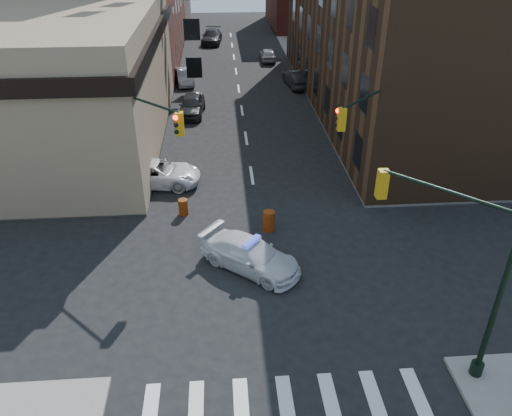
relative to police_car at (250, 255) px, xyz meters
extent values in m
plane|color=black|center=(0.69, -0.59, -0.71)|extent=(140.00, 140.00, 0.00)
cube|color=gray|center=(-22.31, 32.16, -0.63)|extent=(34.00, 54.50, 0.15)
cube|color=gray|center=(23.69, 32.16, -0.63)|extent=(34.00, 54.50, 0.15)
cube|color=#462C1C|center=(13.69, 21.91, 6.29)|extent=(14.00, 34.00, 14.00)
cylinder|color=black|center=(7.49, -6.89, 3.44)|extent=(0.20, 0.20, 8.00)
cylinder|color=black|center=(7.49, -6.89, -0.31)|extent=(0.44, 0.44, 0.50)
cylinder|color=black|center=(5.90, -5.30, 5.94)|extent=(3.27, 3.27, 0.12)
cube|color=#BF8C0C|center=(4.31, -3.71, 5.44)|extent=(0.35, 0.35, 1.05)
sphere|color=#FF0C05|center=(4.47, -3.55, 5.79)|extent=(0.22, 0.22, 0.22)
sphere|color=black|center=(4.47, -3.55, 5.46)|extent=(0.22, 0.22, 0.22)
sphere|color=black|center=(4.47, -3.55, 5.13)|extent=(0.22, 0.22, 0.22)
cylinder|color=black|center=(-6.11, 5.71, 3.44)|extent=(0.20, 0.20, 8.00)
cylinder|color=black|center=(-6.11, 5.71, -0.31)|extent=(0.44, 0.44, 0.50)
cylinder|color=black|center=(-4.51, 4.12, 5.94)|extent=(3.27, 3.27, 0.12)
cube|color=#BF8C0C|center=(-2.92, 2.53, 5.44)|extent=(0.35, 0.35, 1.05)
sphere|color=#FF0C05|center=(-3.08, 2.38, 5.79)|extent=(0.22, 0.22, 0.22)
sphere|color=black|center=(-3.08, 2.38, 5.46)|extent=(0.22, 0.22, 0.22)
sphere|color=black|center=(-3.08, 2.38, 5.13)|extent=(0.22, 0.22, 0.22)
cylinder|color=black|center=(7.49, 5.71, 3.44)|extent=(0.20, 0.20, 8.00)
cylinder|color=black|center=(7.49, 5.71, -0.31)|extent=(0.44, 0.44, 0.50)
cylinder|color=black|center=(5.90, 4.12, 5.94)|extent=(3.27, 3.27, 0.12)
cube|color=#BF8C0C|center=(4.31, 2.53, 5.44)|extent=(0.35, 0.35, 1.05)
sphere|color=#FF0C05|center=(4.16, 2.69, 5.79)|extent=(0.22, 0.22, 0.22)
sphere|color=black|center=(4.16, 2.69, 5.46)|extent=(0.22, 0.22, 0.22)
sphere|color=black|center=(4.16, 2.69, 5.13)|extent=(0.22, 0.22, 0.22)
cylinder|color=black|center=(8.19, 25.41, 0.74)|extent=(0.24, 0.24, 2.60)
sphere|color=#965015|center=(8.19, 25.41, 2.79)|extent=(3.00, 3.00, 3.00)
cylinder|color=black|center=(8.19, 33.41, 0.74)|extent=(0.24, 0.24, 2.60)
sphere|color=#965015|center=(8.19, 33.41, 2.79)|extent=(3.00, 3.00, 3.00)
imported|color=white|center=(0.00, 0.00, 0.00)|extent=(5.04, 4.64, 1.42)
imported|color=white|center=(-5.11, 8.65, 0.03)|extent=(5.56, 3.05, 1.48)
imported|color=black|center=(-3.39, 20.72, 0.08)|extent=(2.26, 4.79, 1.58)
imported|color=#979AA0|center=(-4.34, 29.30, -0.01)|extent=(2.01, 4.42, 1.41)
imported|color=black|center=(-1.81, 46.62, 0.11)|extent=(2.80, 5.82, 1.64)
imported|color=black|center=(6.19, 27.72, 0.08)|extent=(2.29, 4.97, 1.58)
imported|color=gray|center=(4.37, 37.40, -0.03)|extent=(1.64, 4.01, 1.36)
imported|color=black|center=(-7.90, 8.85, 0.43)|extent=(0.73, 0.49, 1.99)
imported|color=black|center=(-11.41, 7.11, 0.41)|extent=(0.95, 0.74, 1.95)
imported|color=#1F222E|center=(-10.60, 5.41, 0.40)|extent=(1.21, 0.75, 1.92)
cylinder|color=#DC630A|center=(1.15, 3.11, -0.17)|extent=(0.81, 0.81, 1.09)
cylinder|color=red|center=(-3.32, 5.01, -0.26)|extent=(0.54, 0.54, 0.90)
camera|label=1|loc=(-1.14, -18.44, 13.41)|focal=35.00mm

